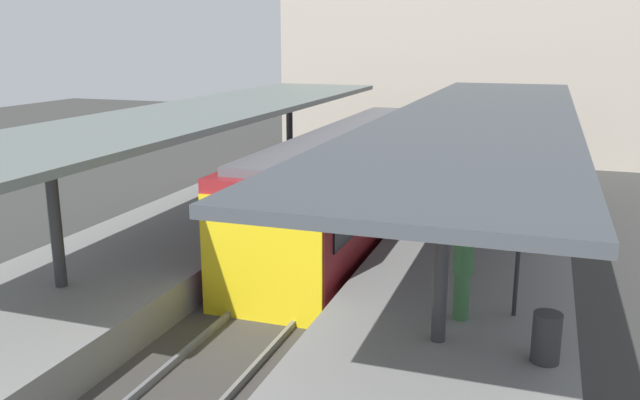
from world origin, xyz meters
TOP-DOWN VIEW (x-y plane):
  - ground_plane at (0.00, 0.00)m, footprint 80.00×80.00m
  - platform_left at (-3.80, 0.00)m, footprint 4.40×28.00m
  - platform_right at (3.80, 0.00)m, footprint 4.40×28.00m
  - track_ballast at (0.00, 0.00)m, footprint 3.20×28.00m
  - rail_near_side at (-0.72, 0.00)m, footprint 0.08×28.00m
  - rail_far_side at (0.72, 0.00)m, footprint 0.08×28.00m
  - commuter_train at (0.00, 3.17)m, footprint 2.78×13.52m
  - canopy_left at (-3.80, 1.40)m, footprint 4.18×21.00m
  - canopy_right at (3.80, 1.40)m, footprint 4.18×21.00m
  - platform_bench at (2.74, 2.23)m, footprint 1.40×0.41m
  - platform_sign at (4.94, -3.43)m, footprint 0.90×0.08m
  - litter_bin at (5.48, -5.10)m, footprint 0.44×0.44m
  - passenger_near_bench at (4.04, -3.90)m, footprint 0.36×0.36m
  - station_building_backdrop at (1.09, 20.00)m, footprint 18.00×6.00m

SIDE VIEW (x-z plane):
  - ground_plane at x=0.00m, z-range 0.00..0.00m
  - track_ballast at x=0.00m, z-range 0.00..0.20m
  - rail_near_side at x=-0.72m, z-range 0.20..0.34m
  - rail_far_side at x=0.72m, z-range 0.20..0.34m
  - platform_left at x=-3.80m, z-range 0.00..1.00m
  - platform_right at x=3.80m, z-range 0.00..1.00m
  - litter_bin at x=5.48m, z-range 1.00..1.80m
  - platform_bench at x=2.74m, z-range 1.03..1.89m
  - commuter_train at x=0.00m, z-range 0.18..3.28m
  - passenger_near_bench at x=4.04m, z-range 1.03..2.72m
  - platform_sign at x=4.94m, z-range 1.52..3.73m
  - canopy_left at x=-3.80m, z-range 2.37..5.33m
  - canopy_right at x=3.80m, z-range 2.46..5.62m
  - station_building_backdrop at x=1.09m, z-range 0.00..11.00m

